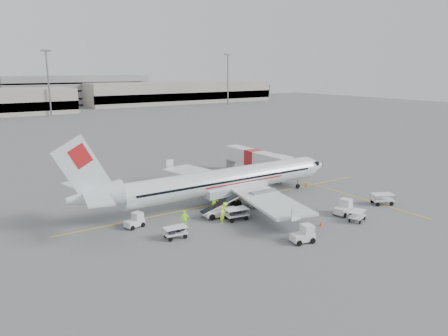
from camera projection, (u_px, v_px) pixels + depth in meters
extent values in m
plane|color=#56595B|center=(233.00, 201.00, 54.60)|extent=(360.00, 360.00, 0.00)
cube|color=yellow|center=(233.00, 200.00, 54.60)|extent=(44.00, 0.20, 0.01)
cube|color=yellow|center=(358.00, 198.00, 55.74)|extent=(0.20, 20.00, 0.01)
cone|color=#FF5116|center=(307.00, 184.00, 61.12)|extent=(0.37, 0.37, 0.61)
cone|color=#FF5116|center=(184.00, 168.00, 71.40)|extent=(0.34, 0.34, 0.56)
cone|color=#FF5116|center=(321.00, 223.00, 45.77)|extent=(0.39, 0.39, 0.63)
imported|color=#BBFF1D|center=(222.00, 215.00, 46.49)|extent=(0.82, 0.75, 1.89)
imported|color=#BBFF1D|center=(214.00, 201.00, 51.17)|extent=(1.12, 1.03, 1.86)
imported|color=#BBFF1D|center=(225.00, 210.00, 48.29)|extent=(1.01, 1.28, 1.73)
imported|color=#BBFF1D|center=(185.00, 219.00, 45.06)|extent=(1.11, 0.47, 1.88)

